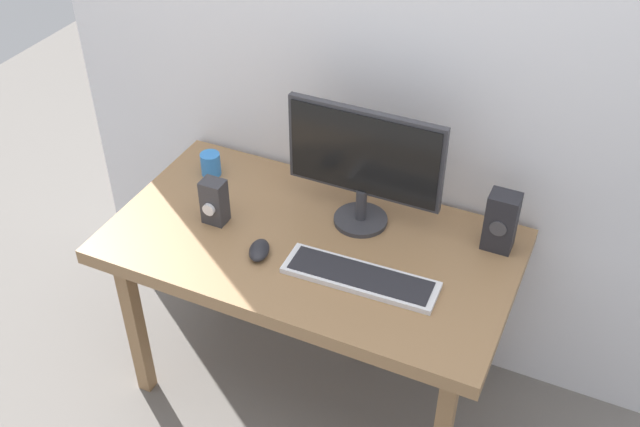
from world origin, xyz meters
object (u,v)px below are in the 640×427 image
object	(u,v)px
speaker_right	(501,222)
audio_controller	(214,202)
coffee_mug	(211,164)
desk	(311,256)
mouse	(259,250)
keyboard_primary	(360,277)
monitor	(364,162)

from	to	relation	value
speaker_right	audio_controller	world-z (taller)	speaker_right
speaker_right	coffee_mug	bearing A→B (deg)	-178.18
desk	mouse	bearing A→B (deg)	-131.64
keyboard_primary	monitor	bearing A→B (deg)	111.50
monitor	audio_controller	xyz separation A→B (m)	(-0.44, -0.20, -0.16)
mouse	audio_controller	xyz separation A→B (m)	(-0.21, 0.09, 0.06)
audio_controller	monitor	bearing A→B (deg)	24.96
desk	audio_controller	distance (m)	0.36
keyboard_primary	speaker_right	size ratio (longest dim) A/B	2.39
desk	monitor	size ratio (longest dim) A/B	2.55
keyboard_primary	mouse	size ratio (longest dim) A/B	4.59
monitor	desk	bearing A→B (deg)	-123.45
audio_controller	coffee_mug	bearing A→B (deg)	124.37
mouse	keyboard_primary	bearing A→B (deg)	-12.74
desk	keyboard_primary	size ratio (longest dim) A/B	2.73
monitor	audio_controller	world-z (taller)	monitor
monitor	mouse	distance (m)	0.43
desk	keyboard_primary	distance (m)	0.25
audio_controller	coffee_mug	distance (m)	0.28
keyboard_primary	mouse	bearing A→B (deg)	-175.57
desk	speaker_right	xyz separation A→B (m)	(0.55, 0.22, 0.17)
desk	mouse	world-z (taller)	mouse
desk	coffee_mug	xyz separation A→B (m)	(-0.49, 0.19, 0.11)
speaker_right	coffee_mug	xyz separation A→B (m)	(-1.04, -0.03, -0.06)
desk	keyboard_primary	xyz separation A→B (m)	(0.22, -0.11, 0.08)
keyboard_primary	speaker_right	bearing A→B (deg)	44.25
monitor	keyboard_primary	size ratio (longest dim) A/B	1.07
monitor	mouse	size ratio (longest dim) A/B	4.92
coffee_mug	desk	bearing A→B (deg)	-21.24
speaker_right	keyboard_primary	bearing A→B (deg)	-135.75
desk	speaker_right	bearing A→B (deg)	21.91
speaker_right	audio_controller	xyz separation A→B (m)	(-0.88, -0.26, -0.02)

